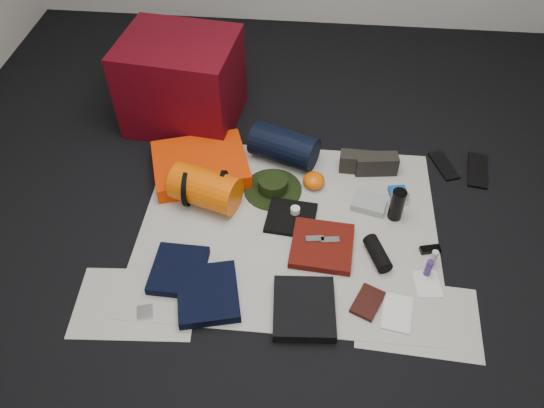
# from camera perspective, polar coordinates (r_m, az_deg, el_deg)

# --- Properties ---
(floor) EXTENTS (4.50, 4.50, 0.02)m
(floor) POSITION_cam_1_polar(r_m,az_deg,el_deg) (2.90, 1.78, -2.67)
(floor) COLOR black
(floor) RESTS_ON ground
(newspaper_mat) EXTENTS (1.60, 1.30, 0.01)m
(newspaper_mat) POSITION_cam_1_polar(r_m,az_deg,el_deg) (2.89, 1.79, -2.51)
(newspaper_mat) COLOR silver
(newspaper_mat) RESTS_ON floor
(newspaper_sheet_front_left) EXTENTS (0.61, 0.44, 0.00)m
(newspaper_sheet_front_left) POSITION_cam_1_polar(r_m,az_deg,el_deg) (2.69, -14.44, -10.28)
(newspaper_sheet_front_left) COLOR silver
(newspaper_sheet_front_left) RESTS_ON floor
(newspaper_sheet_front_right) EXTENTS (0.60, 0.43, 0.00)m
(newspaper_sheet_front_right) POSITION_cam_1_polar(r_m,az_deg,el_deg) (2.65, 15.37, -11.71)
(newspaper_sheet_front_right) COLOR silver
(newspaper_sheet_front_right) RESTS_ON floor
(red_cabinet) EXTENTS (0.75, 0.65, 0.57)m
(red_cabinet) POSITION_cam_1_polar(r_m,az_deg,el_deg) (3.46, -9.68, 12.80)
(red_cabinet) COLOR #53060F
(red_cabinet) RESTS_ON floor
(sleeping_pad) EXTENTS (0.65, 0.59, 0.10)m
(sleeping_pad) POSITION_cam_1_polar(r_m,az_deg,el_deg) (3.18, -7.72, 4.21)
(sleeping_pad) COLOR #F23802
(sleeping_pad) RESTS_ON newspaper_mat
(stuff_sack) EXTENTS (0.42, 0.32, 0.22)m
(stuff_sack) POSITION_cam_1_polar(r_m,az_deg,el_deg) (2.95, -7.18, 1.69)
(stuff_sack) COLOR #E65503
(stuff_sack) RESTS_ON newspaper_mat
(sack_strap_left) EXTENTS (0.02, 0.22, 0.22)m
(sack_strap_left) POSITION_cam_1_polar(r_m,az_deg,el_deg) (2.98, -9.06, 1.80)
(sack_strap_left) COLOR black
(sack_strap_left) RESTS_ON newspaper_mat
(sack_strap_right) EXTENTS (0.03, 0.22, 0.22)m
(sack_strap_right) POSITION_cam_1_polar(r_m,az_deg,el_deg) (2.94, -5.26, 1.55)
(sack_strap_right) COLOR black
(sack_strap_right) RESTS_ON newspaper_mat
(navy_duffel) EXTENTS (0.44, 0.33, 0.21)m
(navy_duffel) POSITION_cam_1_polar(r_m,az_deg,el_deg) (3.20, 1.29, 6.23)
(navy_duffel) COLOR black
(navy_duffel) RESTS_ON newspaper_mat
(boonie_brim) EXTENTS (0.40, 0.40, 0.01)m
(boonie_brim) POSITION_cam_1_polar(r_m,az_deg,el_deg) (3.07, 0.09, 1.60)
(boonie_brim) COLOR black
(boonie_brim) RESTS_ON newspaper_mat
(boonie_crown) EXTENTS (0.17, 0.17, 0.07)m
(boonie_crown) POSITION_cam_1_polar(r_m,az_deg,el_deg) (3.04, 0.09, 2.15)
(boonie_crown) COLOR black
(boonie_crown) RESTS_ON boonie_brim
(hiking_boot_left) EXTENTS (0.24, 0.10, 0.12)m
(hiking_boot_left) POSITION_cam_1_polar(r_m,az_deg,el_deg) (3.20, 9.48, 4.44)
(hiking_boot_left) COLOR black
(hiking_boot_left) RESTS_ON newspaper_mat
(hiking_boot_right) EXTENTS (0.26, 0.12, 0.12)m
(hiking_boot_right) POSITION_cam_1_polar(r_m,az_deg,el_deg) (3.20, 11.15, 4.25)
(hiking_boot_right) COLOR black
(hiking_boot_right) RESTS_ON newspaper_mat
(flip_flop_left) EXTENTS (0.17, 0.27, 0.01)m
(flip_flop_left) POSITION_cam_1_polar(r_m,az_deg,el_deg) (3.39, 17.98, 3.96)
(flip_flop_left) COLOR black
(flip_flop_left) RESTS_ON floor
(flip_flop_right) EXTENTS (0.16, 0.31, 0.02)m
(flip_flop_right) POSITION_cam_1_polar(r_m,az_deg,el_deg) (3.42, 21.23, 3.39)
(flip_flop_right) COLOR black
(flip_flop_right) RESTS_ON floor
(trousers_navy_a) EXTENTS (0.27, 0.31, 0.05)m
(trousers_navy_a) POSITION_cam_1_polar(r_m,az_deg,el_deg) (2.72, -10.01, -7.02)
(trousers_navy_a) COLOR black
(trousers_navy_a) RESTS_ON newspaper_mat
(trousers_navy_b) EXTENTS (0.36, 0.39, 0.05)m
(trousers_navy_b) POSITION_cam_1_polar(r_m,az_deg,el_deg) (2.62, -6.90, -9.57)
(trousers_navy_b) COLOR black
(trousers_navy_b) RESTS_ON newspaper_mat
(trousers_charcoal) EXTENTS (0.31, 0.35, 0.05)m
(trousers_charcoal) POSITION_cam_1_polar(r_m,az_deg,el_deg) (2.56, 3.47, -11.12)
(trousers_charcoal) COLOR black
(trousers_charcoal) RESTS_ON newspaper_mat
(black_tshirt) EXTENTS (0.29, 0.27, 0.03)m
(black_tshirt) POSITION_cam_1_polar(r_m,az_deg,el_deg) (2.91, 2.06, -1.49)
(black_tshirt) COLOR black
(black_tshirt) RESTS_ON newspaper_mat
(red_shirt) EXTENTS (0.34, 0.34, 0.04)m
(red_shirt) POSITION_cam_1_polar(r_m,az_deg,el_deg) (2.79, 5.40, -4.50)
(red_shirt) COLOR #551009
(red_shirt) RESTS_ON newspaper_mat
(orange_stuff_sack) EXTENTS (0.15, 0.15, 0.08)m
(orange_stuff_sack) POSITION_cam_1_polar(r_m,az_deg,el_deg) (3.08, 4.53, 2.54)
(orange_stuff_sack) COLOR #E65503
(orange_stuff_sack) RESTS_ON newspaper_mat
(first_aid_pouch) EXTENTS (0.21, 0.18, 0.05)m
(first_aid_pouch) POSITION_cam_1_polar(r_m,az_deg,el_deg) (3.02, 10.40, 0.06)
(first_aid_pouch) COLOR gray
(first_aid_pouch) RESTS_ON newspaper_mat
(water_bottle) EXTENTS (0.09, 0.09, 0.19)m
(water_bottle) POSITION_cam_1_polar(r_m,az_deg,el_deg) (2.94, 13.30, -0.07)
(water_bottle) COLOR black
(water_bottle) RESTS_ON newspaper_mat
(speaker) EXTENTS (0.15, 0.22, 0.08)m
(speaker) POSITION_cam_1_polar(r_m,az_deg,el_deg) (2.78, 11.28, -5.24)
(speaker) COLOR black
(speaker) RESTS_ON newspaper_mat
(compact_camera) EXTENTS (0.11, 0.08, 0.04)m
(compact_camera) POSITION_cam_1_polar(r_m,az_deg,el_deg) (3.09, 13.56, 0.65)
(compact_camera) COLOR silver
(compact_camera) RESTS_ON newspaper_mat
(cyan_case) EXTENTS (0.11, 0.08, 0.03)m
(cyan_case) POSITION_cam_1_polar(r_m,az_deg,el_deg) (3.13, 13.33, 1.38)
(cyan_case) COLOR #0F489A
(cyan_case) RESTS_ON newspaper_mat
(toiletry_purple) EXTENTS (0.04, 0.04, 0.10)m
(toiletry_purple) POSITION_cam_1_polar(r_m,az_deg,el_deg) (2.76, 16.48, -6.63)
(toiletry_purple) COLOR #3D226D
(toiletry_purple) RESTS_ON newspaper_mat
(toiletry_clear) EXTENTS (0.04, 0.04, 0.10)m
(toiletry_clear) POSITION_cam_1_polar(r_m,az_deg,el_deg) (2.82, 17.00, -5.54)
(toiletry_clear) COLOR beige
(toiletry_clear) RESTS_ON newspaper_mat
(paperback_book) EXTENTS (0.18, 0.21, 0.02)m
(paperback_book) POSITION_cam_1_polar(r_m,az_deg,el_deg) (2.63, 10.25, -10.35)
(paperback_book) COLOR black
(paperback_book) RESTS_ON newspaper_mat
(map_booklet) EXTENTS (0.17, 0.22, 0.01)m
(map_booklet) POSITION_cam_1_polar(r_m,az_deg,el_deg) (2.63, 13.30, -11.31)
(map_booklet) COLOR silver
(map_booklet) RESTS_ON newspaper_mat
(map_printout) EXTENTS (0.14, 0.17, 0.01)m
(map_printout) POSITION_cam_1_polar(r_m,az_deg,el_deg) (2.77, 16.38, -8.24)
(map_printout) COLOR silver
(map_printout) RESTS_ON newspaper_mat
(sunglasses) EXTENTS (0.11, 0.07, 0.03)m
(sunglasses) POSITION_cam_1_polar(r_m,az_deg,el_deg) (2.89, 16.63, -4.70)
(sunglasses) COLOR black
(sunglasses) RESTS_ON newspaper_mat
(key_cluster) EXTENTS (0.09, 0.09, 0.01)m
(key_cluster) POSITION_cam_1_polar(r_m,az_deg,el_deg) (2.64, -13.49, -11.23)
(key_cluster) COLOR silver
(key_cluster) RESTS_ON newspaper_mat
(tape_roll) EXTENTS (0.05, 0.05, 0.04)m
(tape_roll) POSITION_cam_1_polar(r_m,az_deg,el_deg) (2.91, 2.52, -0.68)
(tape_roll) COLOR silver
(tape_roll) RESTS_ON black_tshirt
(energy_bar_a) EXTENTS (0.10, 0.05, 0.01)m
(energy_bar_a) POSITION_cam_1_polar(r_m,az_deg,el_deg) (2.78, 4.63, -3.76)
(energy_bar_a) COLOR silver
(energy_bar_a) RESTS_ON red_shirt
(energy_bar_b) EXTENTS (0.10, 0.05, 0.01)m
(energy_bar_b) POSITION_cam_1_polar(r_m,az_deg,el_deg) (2.78, 6.28, -3.87)
(energy_bar_b) COLOR silver
(energy_bar_b) RESTS_ON red_shirt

